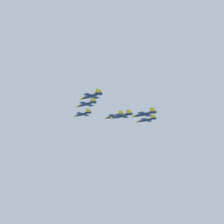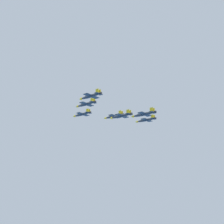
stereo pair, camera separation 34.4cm
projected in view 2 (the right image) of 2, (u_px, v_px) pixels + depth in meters
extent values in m
ellipsoid|color=#2D3338|center=(82.00, 114.00, 189.24)|extent=(4.12, 11.85, 1.52)
cone|color=gold|center=(74.00, 116.00, 193.18)|extent=(1.60, 1.77, 1.29)
ellipsoid|color=#334751|center=(79.00, 114.00, 190.96)|extent=(1.56, 2.23, 0.89)
cube|color=#2D3338|center=(83.00, 114.00, 188.86)|extent=(8.83, 4.52, 0.15)
cube|color=gold|center=(78.00, 113.00, 186.04)|extent=(1.12, 2.50, 0.18)
cube|color=gold|center=(87.00, 116.00, 191.70)|extent=(1.12, 2.50, 0.18)
cube|color=#2D3338|center=(88.00, 113.00, 186.26)|extent=(4.36, 2.71, 0.15)
cube|color=gold|center=(87.00, 111.00, 186.16)|extent=(0.57, 1.69, 2.19)
cube|color=gold|center=(89.00, 111.00, 187.29)|extent=(0.57, 1.69, 2.19)
cylinder|color=black|center=(90.00, 112.00, 185.49)|extent=(1.22, 1.06, 1.06)
ellipsoid|color=#2D3338|center=(86.00, 104.00, 172.19)|extent=(4.02, 11.92, 1.53)
cone|color=gold|center=(77.00, 107.00, 176.10)|extent=(1.59, 1.77, 1.30)
ellipsoid|color=#334751|center=(82.00, 104.00, 173.90)|extent=(1.55, 2.23, 0.89)
cube|color=#2D3338|center=(87.00, 104.00, 171.81)|extent=(8.86, 4.46, 0.15)
cube|color=gold|center=(82.00, 102.00, 168.96)|extent=(1.10, 2.51, 0.18)
cube|color=gold|center=(92.00, 106.00, 174.69)|extent=(1.10, 2.51, 0.18)
cube|color=#2D3338|center=(93.00, 102.00, 169.24)|extent=(4.37, 2.69, 0.15)
cube|color=gold|center=(92.00, 100.00, 169.13)|extent=(0.56, 1.70, 2.20)
cube|color=gold|center=(94.00, 101.00, 170.27)|extent=(0.56, 1.70, 2.20)
cylinder|color=black|center=(95.00, 102.00, 168.48)|extent=(1.22, 1.06, 1.07)
ellipsoid|color=#2D3338|center=(114.00, 116.00, 189.51)|extent=(4.14, 12.22, 1.56)
cone|color=gold|center=(105.00, 118.00, 193.53)|extent=(1.64, 1.81, 1.33)
ellipsoid|color=#334751|center=(110.00, 116.00, 191.27)|extent=(1.59, 2.29, 0.91)
cube|color=#2D3338|center=(115.00, 116.00, 189.13)|extent=(9.09, 4.59, 0.16)
cube|color=gold|center=(111.00, 115.00, 186.21)|extent=(1.13, 2.58, 0.19)
cube|color=gold|center=(119.00, 118.00, 192.07)|extent=(1.13, 2.58, 0.19)
cube|color=#2D3338|center=(121.00, 115.00, 186.48)|extent=(4.49, 2.76, 0.16)
cube|color=gold|center=(120.00, 113.00, 186.37)|extent=(0.58, 1.74, 2.26)
cube|color=gold|center=(122.00, 113.00, 187.54)|extent=(0.58, 1.74, 2.26)
cylinder|color=black|center=(123.00, 114.00, 185.70)|extent=(1.26, 1.08, 1.10)
ellipsoid|color=#2D3338|center=(90.00, 96.00, 154.53)|extent=(4.25, 11.99, 1.54)
cone|color=gold|center=(80.00, 99.00, 158.56)|extent=(1.63, 1.80, 1.31)
ellipsoid|color=#334751|center=(86.00, 96.00, 156.29)|extent=(1.59, 2.26, 0.90)
cube|color=#2D3338|center=(91.00, 96.00, 154.14)|extent=(8.94, 4.63, 0.15)
cube|color=gold|center=(86.00, 94.00, 151.31)|extent=(1.15, 2.53, 0.18)
cube|color=gold|center=(97.00, 98.00, 156.99)|extent=(1.15, 2.53, 0.18)
cube|color=#2D3338|center=(99.00, 94.00, 151.49)|extent=(4.42, 2.77, 0.15)
cube|color=gold|center=(97.00, 91.00, 151.39)|extent=(0.59, 1.71, 2.22)
cube|color=gold|center=(99.00, 92.00, 152.53)|extent=(0.59, 1.71, 2.22)
cylinder|color=black|center=(101.00, 93.00, 150.70)|extent=(1.24, 1.08, 1.08)
ellipsoid|color=#2D3338|center=(146.00, 120.00, 189.49)|extent=(3.96, 11.89, 1.52)
cone|color=gold|center=(136.00, 122.00, 193.36)|extent=(1.58, 1.76, 1.29)
ellipsoid|color=#334751|center=(142.00, 120.00, 191.18)|extent=(1.54, 2.22, 0.89)
cube|color=#2D3338|center=(147.00, 120.00, 189.11)|extent=(8.83, 4.41, 0.15)
cube|color=gold|center=(143.00, 118.00, 186.26)|extent=(1.09, 2.50, 0.18)
cube|color=gold|center=(150.00, 121.00, 191.99)|extent=(1.09, 2.50, 0.18)
cube|color=#2D3338|center=(153.00, 119.00, 186.56)|extent=(4.35, 2.66, 0.15)
cube|color=gold|center=(152.00, 116.00, 186.45)|extent=(0.55, 1.70, 2.20)
cube|color=gold|center=(154.00, 117.00, 187.60)|extent=(0.55, 1.70, 2.20)
cylinder|color=black|center=(155.00, 118.00, 185.81)|extent=(1.22, 1.05, 1.06)
ellipsoid|color=#2D3338|center=(121.00, 116.00, 170.95)|extent=(4.23, 12.31, 1.58)
cone|color=gold|center=(111.00, 118.00, 175.03)|extent=(1.65, 1.83, 1.34)
ellipsoid|color=#334751|center=(117.00, 116.00, 172.73)|extent=(1.61, 2.31, 0.92)
cube|color=#2D3338|center=(122.00, 116.00, 170.56)|extent=(9.16, 4.66, 0.16)
cube|color=gold|center=(117.00, 114.00, 167.63)|extent=(1.15, 2.60, 0.19)
cube|color=gold|center=(127.00, 117.00, 173.52)|extent=(1.15, 2.60, 0.19)
cube|color=#2D3338|center=(129.00, 114.00, 167.88)|extent=(4.53, 2.80, 0.16)
cube|color=gold|center=(128.00, 112.00, 167.77)|extent=(0.59, 1.76, 2.28)
cube|color=gold|center=(130.00, 112.00, 168.95)|extent=(0.59, 1.76, 2.28)
cylinder|color=black|center=(131.00, 114.00, 167.08)|extent=(1.27, 1.10, 1.10)
ellipsoid|color=#2D3338|center=(144.00, 114.00, 162.21)|extent=(4.16, 12.33, 1.58)
cone|color=gold|center=(132.00, 117.00, 166.26)|extent=(1.65, 1.83, 1.34)
ellipsoid|color=#334751|center=(139.00, 114.00, 163.98)|extent=(1.61, 2.31, 0.92)
cube|color=#2D3338|center=(145.00, 114.00, 161.82)|extent=(9.17, 4.61, 0.16)
cube|color=gold|center=(140.00, 112.00, 158.87)|extent=(1.14, 2.60, 0.19)
cube|color=gold|center=(149.00, 116.00, 164.79)|extent=(1.14, 2.60, 0.19)
cube|color=#2D3338|center=(153.00, 112.00, 159.16)|extent=(4.52, 2.78, 0.16)
cube|color=gold|center=(151.00, 110.00, 159.04)|extent=(0.58, 1.76, 2.28)
cube|color=gold|center=(153.00, 111.00, 160.23)|extent=(0.58, 1.76, 2.28)
cylinder|color=black|center=(155.00, 112.00, 158.37)|extent=(1.27, 1.09, 1.10)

